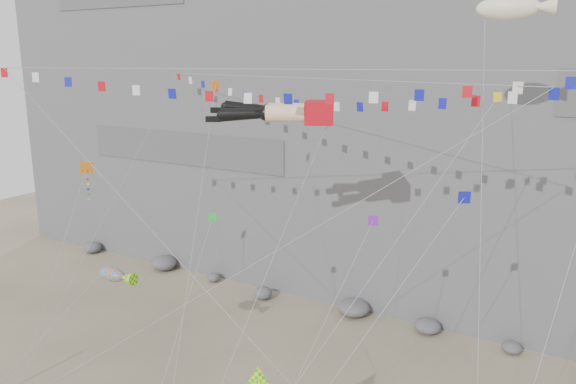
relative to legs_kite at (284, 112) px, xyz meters
The scene contains 13 objects.
cliff 28.09m from the legs_kite, 91.16° to the left, with size 80.00×28.00×50.00m, color slate.
talus_boulders 20.49m from the legs_kite, 92.60° to the left, with size 60.00×3.00×1.20m, color #5D5C61, non-canonical shape.
legs_kite is the anchor object (origin of this frame).
flag_banner_upper 5.75m from the legs_kite, 105.89° to the left, with size 29.72×20.43×26.90m.
flag_banner_lower 3.12m from the legs_kite, 83.48° to the right, with size 31.58×9.67×24.05m.
harlequin_kite 13.36m from the legs_kite, 165.17° to the right, with size 1.96×6.68×14.66m.
fish_windsock 14.24m from the legs_kite, 153.73° to the right, with size 7.57×6.11×10.98m.
blimp_windsock 12.52m from the legs_kite, 21.92° to the left, with size 4.37×11.24×24.83m.
small_kite_a 5.83m from the legs_kite, 167.81° to the left, with size 6.15×13.34×23.06m.
small_kite_b 7.89m from the legs_kite, 11.67° to the right, with size 3.47×9.77×15.40m.
small_kite_c 7.42m from the legs_kite, 143.27° to the right, with size 1.96×9.44×14.40m.
small_kite_d 10.59m from the legs_kite, ahead, with size 9.49×13.79×24.25m.
small_kite_e 11.09m from the legs_kite, 13.01° to the right, with size 8.07×8.43×17.73m.
Camera 1 is at (16.12, -21.72, 20.09)m, focal length 35.00 mm.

